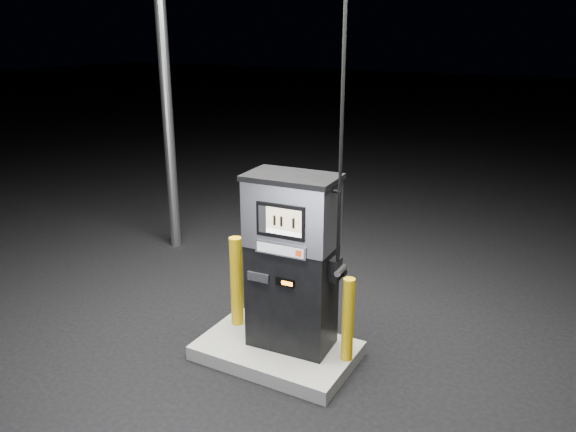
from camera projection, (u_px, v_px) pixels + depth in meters
The scene contains 5 objects.
ground at pixel (277, 357), 5.89m from camera, with size 80.00×80.00×0.00m, color black.
pump_island at pixel (277, 351), 5.86m from camera, with size 1.60×1.00×0.15m, color gray.
fuel_dispenser at pixel (292, 261), 5.57m from camera, with size 1.01×0.59×3.76m.
bollard_left at pixel (236, 281), 6.10m from camera, with size 0.14×0.14×1.02m, color #E1AF0C.
bollard_right at pixel (348, 320), 5.45m from camera, with size 0.12×0.12×0.87m, color #E1AF0C.
Camera 1 is at (2.57, -4.42, 3.27)m, focal length 35.00 mm.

